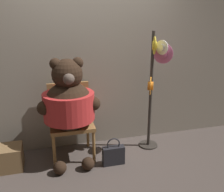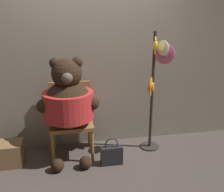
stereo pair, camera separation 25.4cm
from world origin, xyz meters
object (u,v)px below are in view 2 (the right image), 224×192
object	(u,v)px
chair	(71,116)
hat_display_rack	(155,85)
handbag_on_ground	(112,155)
teddy_bear	(68,102)

from	to	relation	value
chair	hat_display_rack	xyz separation A→B (m)	(1.15, -0.14, 0.42)
hat_display_rack	handbag_on_ground	bearing A→B (deg)	-157.13
chair	hat_display_rack	distance (m)	1.23
chair	teddy_bear	bearing A→B (deg)	-98.70
teddy_bear	hat_display_rack	size ratio (longest dim) A/B	0.83
handbag_on_ground	hat_display_rack	bearing A→B (deg)	22.87
teddy_bear	handbag_on_ground	world-z (taller)	teddy_bear
teddy_bear	hat_display_rack	world-z (taller)	hat_display_rack
teddy_bear	chair	bearing A→B (deg)	81.30
hat_display_rack	teddy_bear	bearing A→B (deg)	-178.37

